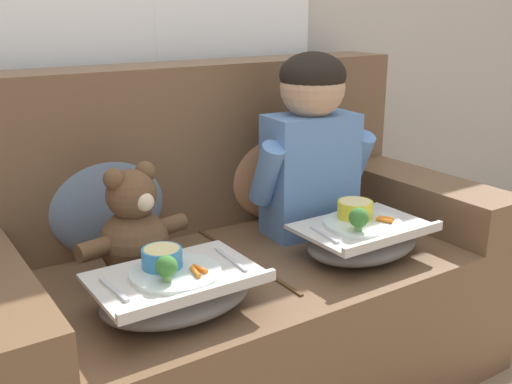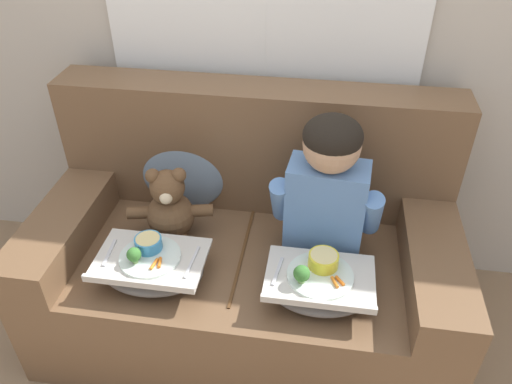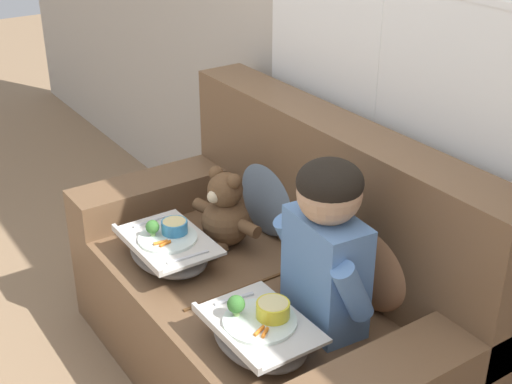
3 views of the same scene
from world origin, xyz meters
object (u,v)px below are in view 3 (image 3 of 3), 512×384
couch (278,299)px  teddy_bear (225,213)px  lap_tray_teddy (168,249)px  child_figure (327,238)px  lap_tray_child (260,333)px  throw_pillow_behind_child (376,255)px  throw_pillow_behind_teddy (272,188)px

couch → teddy_bear: bearing=-172.3°
couch → lap_tray_teddy: size_ratio=4.13×
child_figure → lap_tray_child: size_ratio=1.54×
throw_pillow_behind_child → throw_pillow_behind_teddy: 0.64m
child_figure → teddy_bear: size_ratio=1.70×
lap_tray_child → teddy_bear: bearing=157.7°
throw_pillow_behind_child → lap_tray_teddy: 0.82m
throw_pillow_behind_child → couch: bearing=-149.2°
throw_pillow_behind_child → lap_tray_teddy: size_ratio=1.01×
lap_tray_teddy → throw_pillow_behind_teddy: bearing=89.8°
couch → child_figure: bearing=-7.1°
throw_pillow_behind_child → lap_tray_child: bearing=-90.1°
couch → teddy_bear: couch is taller
teddy_bear → lap_tray_child: bearing=-22.3°
teddy_bear → lap_tray_child: 0.69m
couch → teddy_bear: (-0.32, -0.04, 0.25)m
child_figure → lap_tray_teddy: bearing=-157.5°
teddy_bear → lap_tray_child: (0.64, -0.26, -0.08)m
throw_pillow_behind_child → teddy_bear: throw_pillow_behind_child is taller
lap_tray_child → lap_tray_teddy: size_ratio=0.95×
lap_tray_child → lap_tray_teddy: lap_tray_child is taller
child_figure → lap_tray_teddy: child_figure is taller
throw_pillow_behind_teddy → lap_tray_teddy: size_ratio=1.01×
teddy_bear → throw_pillow_behind_teddy: bearing=90.2°
teddy_bear → lap_tray_teddy: bearing=-90.5°
teddy_bear → lap_tray_teddy: (-0.00, -0.26, -0.08)m
couch → throw_pillow_behind_teddy: 0.48m
throw_pillow_behind_teddy → couch: bearing=-30.8°
child_figure → teddy_bear: child_figure is taller
throw_pillow_behind_teddy → teddy_bear: size_ratio=1.17×
throw_pillow_behind_child → child_figure: size_ratio=0.69×
throw_pillow_behind_teddy → teddy_bear: throw_pillow_behind_teddy is taller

